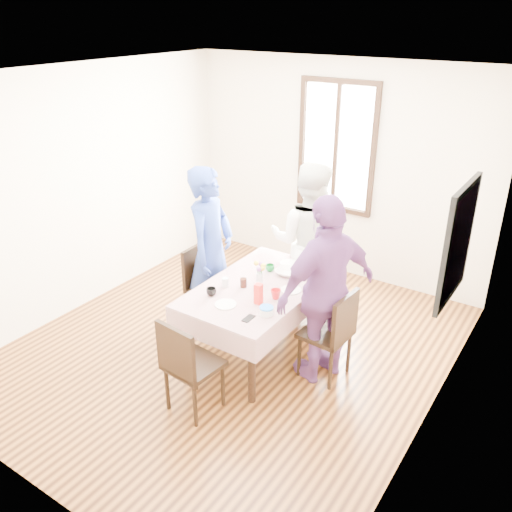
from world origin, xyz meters
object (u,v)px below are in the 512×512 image
(chair_right, at_px, (325,333))
(person_right, at_px, (326,290))
(dining_table, at_px, (259,320))
(chair_left, at_px, (211,288))
(person_left, at_px, (210,251))
(chair_far, at_px, (307,275))
(chair_near, at_px, (194,364))
(person_far, at_px, (308,240))

(chair_right, height_order, person_right, person_right)
(dining_table, height_order, person_right, person_right)
(chair_left, xyz_separation_m, person_left, (0.02, 0.00, 0.45))
(chair_far, relative_size, chair_near, 1.00)
(chair_near, relative_size, person_far, 0.51)
(dining_table, relative_size, person_right, 0.81)
(chair_near, bearing_deg, chair_right, 61.45)
(person_left, relative_size, person_right, 1.00)
(person_far, xyz_separation_m, person_right, (0.70, -0.94, 0.01))
(chair_near, bearing_deg, person_right, 62.17)
(dining_table, height_order, chair_left, chair_left)
(chair_left, bearing_deg, chair_far, 139.93)
(person_right, bearing_deg, chair_far, -120.27)
(chair_near, relative_size, person_right, 0.50)
(dining_table, bearing_deg, chair_far, 90.00)
(dining_table, relative_size, chair_right, 1.61)
(person_far, bearing_deg, chair_right, 109.51)
(dining_table, xyz_separation_m, chair_near, (0.00, -1.01, 0.08))
(person_right, bearing_deg, person_far, -119.75)
(chair_left, bearing_deg, chair_near, 31.39)
(chair_right, xyz_separation_m, chair_far, (-0.71, 0.96, 0.00))
(dining_table, distance_m, chair_right, 0.72)
(chair_right, bearing_deg, dining_table, 97.66)
(chair_right, distance_m, person_right, 0.45)
(chair_left, bearing_deg, chair_right, 85.72)
(dining_table, bearing_deg, person_right, 3.76)
(dining_table, distance_m, chair_far, 1.01)
(person_left, height_order, person_far, person_left)
(chair_left, xyz_separation_m, person_right, (1.41, -0.09, 0.45))
(person_far, distance_m, person_right, 1.17)
(chair_far, xyz_separation_m, chair_near, (0.00, -2.01, 0.00))
(chair_left, xyz_separation_m, person_far, (0.71, 0.85, 0.43))
(person_far, bearing_deg, person_left, 33.04)
(dining_table, relative_size, chair_left, 1.61)
(dining_table, bearing_deg, person_far, 90.00)
(person_right, bearing_deg, dining_table, -62.44)
(chair_near, xyz_separation_m, person_far, (0.00, 1.99, 0.43))
(chair_left, height_order, person_left, person_left)
(chair_right, xyz_separation_m, person_far, (-0.71, 0.94, 0.43))
(chair_far, xyz_separation_m, person_right, (0.70, -0.96, 0.45))
(dining_table, relative_size, chair_far, 1.61)
(dining_table, distance_m, person_far, 1.11)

